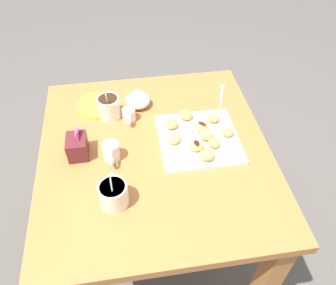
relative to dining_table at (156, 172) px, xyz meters
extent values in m
plane|color=#514C47|center=(0.00, 0.00, -0.58)|extent=(8.00, 8.00, 0.00)
cube|color=#A36633|center=(0.00, 0.00, 0.11)|extent=(0.93, 0.85, 0.04)
cube|color=#A36633|center=(-0.40, -0.37, -0.24)|extent=(0.07, 0.07, 0.68)
cube|color=#A36633|center=(0.40, -0.37, -0.24)|extent=(0.07, 0.07, 0.68)
cube|color=#A36633|center=(0.40, 0.37, -0.24)|extent=(0.07, 0.07, 0.68)
cube|color=silver|center=(0.02, -0.17, 0.14)|extent=(0.30, 0.30, 0.02)
cylinder|color=silver|center=(-0.21, 0.16, 0.17)|extent=(0.09, 0.09, 0.09)
torus|color=silver|center=(-0.16, 0.16, 0.18)|extent=(0.06, 0.01, 0.06)
cylinder|color=#331E11|center=(-0.21, 0.16, 0.21)|extent=(0.08, 0.08, 0.01)
cylinder|color=silver|center=(-0.23, 0.16, 0.21)|extent=(0.04, 0.01, 0.11)
cylinder|color=silver|center=(0.21, 0.16, 0.18)|extent=(0.09, 0.09, 0.09)
torus|color=silver|center=(0.27, 0.16, 0.18)|extent=(0.06, 0.01, 0.06)
cylinder|color=#331E11|center=(0.21, 0.16, 0.22)|extent=(0.08, 0.08, 0.01)
cylinder|color=silver|center=(0.20, 0.16, 0.21)|extent=(0.04, 0.01, 0.12)
cylinder|color=silver|center=(-0.02, 0.16, 0.17)|extent=(0.06, 0.06, 0.07)
cone|color=silver|center=(0.01, 0.16, 0.19)|extent=(0.02, 0.02, 0.02)
torus|color=silver|center=(-0.06, 0.16, 0.17)|extent=(0.05, 0.01, 0.05)
cylinder|color=white|center=(-0.02, 0.16, 0.20)|extent=(0.05, 0.05, 0.01)
cube|color=#561E23|center=(0.02, 0.28, 0.17)|extent=(0.09, 0.07, 0.08)
cube|color=#EA4C93|center=(0.04, 0.27, 0.22)|extent=(0.04, 0.01, 0.03)
cube|color=#EA4C93|center=(0.02, 0.27, 0.22)|extent=(0.04, 0.01, 0.03)
ellipsoid|color=silver|center=(0.26, 0.04, 0.16)|extent=(0.10, 0.10, 0.06)
sphere|color=silver|center=(0.26, 0.04, 0.18)|extent=(0.06, 0.06, 0.06)
ellipsoid|color=green|center=(0.28, 0.04, 0.20)|extent=(0.03, 0.03, 0.02)
cylinder|color=silver|center=(0.18, 0.08, 0.16)|extent=(0.05, 0.05, 0.05)
cone|color=silver|center=(0.20, 0.08, 0.18)|extent=(0.02, 0.02, 0.02)
torus|color=silver|center=(0.14, 0.08, 0.16)|extent=(0.04, 0.01, 0.04)
cylinder|color=black|center=(0.18, 0.08, 0.18)|extent=(0.04, 0.04, 0.01)
cylinder|color=#9EC633|center=(0.29, 0.21, 0.14)|extent=(0.18, 0.18, 0.01)
cube|color=silver|center=(0.27, -0.33, 0.13)|extent=(0.14, 0.06, 0.00)
ellipsoid|color=silver|center=(0.34, -0.35, 0.14)|extent=(0.03, 0.02, 0.01)
ellipsoid|color=#DBA351|center=(0.06, -0.19, 0.16)|extent=(0.07, 0.07, 0.03)
ellipsoid|color=black|center=(0.06, -0.19, 0.18)|extent=(0.04, 0.04, 0.00)
ellipsoid|color=#DBA351|center=(0.10, -0.08, 0.16)|extent=(0.08, 0.08, 0.03)
ellipsoid|color=#DBA351|center=(0.10, -0.24, 0.17)|extent=(0.07, 0.06, 0.04)
ellipsoid|color=#DBA351|center=(0.01, -0.20, 0.17)|extent=(0.06, 0.06, 0.04)
ellipsoid|color=#DBA351|center=(-0.09, -0.18, 0.17)|extent=(0.06, 0.07, 0.04)
ellipsoid|color=#DBA351|center=(0.01, -0.07, 0.16)|extent=(0.07, 0.07, 0.03)
ellipsoid|color=#DBA351|center=(-0.03, -0.21, 0.17)|extent=(0.05, 0.05, 0.04)
ellipsoid|color=#DBA351|center=(-0.04, -0.15, 0.16)|extent=(0.05, 0.06, 0.03)
ellipsoid|color=black|center=(-0.04, -0.15, 0.18)|extent=(0.03, 0.02, 0.00)
ellipsoid|color=#DBA351|center=(0.02, -0.28, 0.16)|extent=(0.06, 0.06, 0.03)
ellipsoid|color=#DBA351|center=(0.14, -0.14, 0.17)|extent=(0.07, 0.07, 0.04)
camera|label=1|loc=(-0.86, 0.08, 1.05)|focal=36.22mm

